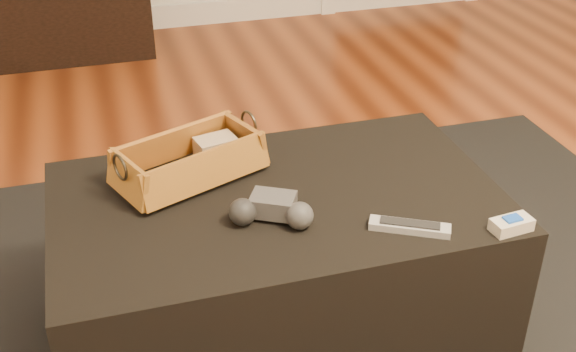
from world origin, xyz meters
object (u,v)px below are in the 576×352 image
object	(u,v)px
wicker_basket	(189,163)
game_controller	(272,210)
ottoman	(278,270)
silver_remote	(410,227)
cream_gadget	(511,224)
tv_remote	(187,174)

from	to	relation	value
wicker_basket	game_controller	world-z (taller)	wicker_basket
ottoman	game_controller	distance (m)	0.26
ottoman	silver_remote	world-z (taller)	silver_remote
wicker_basket	cream_gadget	world-z (taller)	wicker_basket
tv_remote	wicker_basket	bearing A→B (deg)	30.87
ottoman	silver_remote	xyz separation A→B (m)	(0.23, -0.21, 0.22)
wicker_basket	game_controller	xyz separation A→B (m)	(0.13, -0.23, -0.01)
game_controller	cream_gadget	bearing A→B (deg)	-19.91
wicker_basket	game_controller	bearing A→B (deg)	-59.46
tv_remote	wicker_basket	world-z (taller)	wicker_basket
cream_gadget	ottoman	bearing A→B (deg)	148.43
wicker_basket	silver_remote	xyz separation A→B (m)	(0.40, -0.34, -0.03)
tv_remote	silver_remote	world-z (taller)	tv_remote
tv_remote	game_controller	distance (m)	0.26
ottoman	tv_remote	xyz separation A→B (m)	(-0.18, 0.11, 0.23)
silver_remote	cream_gadget	size ratio (longest dim) A/B	1.83
ottoman	wicker_basket	bearing A→B (deg)	142.28
ottoman	game_controller	xyz separation A→B (m)	(-0.04, -0.10, 0.24)
ottoman	tv_remote	distance (m)	0.32
cream_gadget	tv_remote	bearing A→B (deg)	148.29
wicker_basket	ottoman	bearing A→B (deg)	-37.72
wicker_basket	cream_gadget	size ratio (longest dim) A/B	4.21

